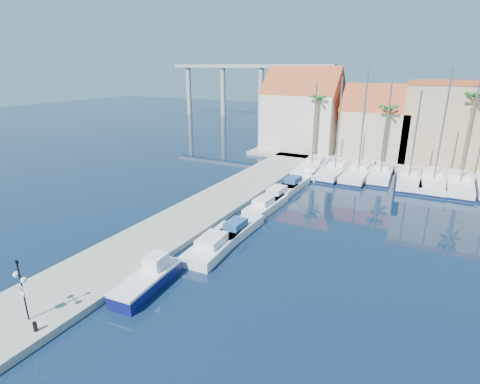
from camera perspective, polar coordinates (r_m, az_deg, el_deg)
The scene contains 26 objects.
ground at distance 22.37m, azimuth -7.57°, elevation -19.85°, with size 260.00×260.00×0.00m, color black.
quay_west at distance 36.42m, azimuth -6.92°, elevation -3.49°, with size 6.00×77.00×0.50m, color gray.
shore_north at distance 63.49m, azimuth 26.85°, elevation 4.19°, with size 54.00×16.00×0.50m, color gray.
lamp_post at distance 23.70m, azimuth -30.43°, elevation -11.67°, with size 1.24×0.49×3.69m.
bollard at distance 23.68m, azimuth -28.76°, elevation -17.55°, with size 0.22×0.22×0.54m, color black.
fishing_boat at distance 25.81m, azimuth -13.80°, elevation -12.78°, with size 2.29×5.68×1.94m.
motorboat_west_0 at distance 30.03m, azimuth -3.73°, elevation -7.83°, with size 2.93×7.62×1.40m.
motorboat_west_1 at distance 32.63m, azimuth -0.24°, elevation -5.55°, with size 2.04×6.05×1.40m.
motorboat_west_2 at distance 38.12m, azimuth 3.97°, elevation -1.95°, with size 2.37×6.59×1.40m.
motorboat_west_3 at distance 41.60m, azimuth 5.95°, elevation -0.23°, with size 2.40×6.82×1.40m.
motorboat_west_4 at distance 45.56m, azimuth 8.31°, elevation 1.35°, with size 2.32×6.42×1.40m.
motorboat_west_5 at distance 51.00m, azimuth 11.03°, elevation 3.06°, with size 2.57×6.98×1.40m.
sailboat_0 at distance 53.41m, azimuth 11.04°, elevation 3.82°, with size 3.69×11.77×12.03m.
sailboat_1 at distance 52.76m, azimuth 14.48°, elevation 3.40°, with size 3.70×11.59×12.62m.
sailboat_2 at distance 52.10m, azimuth 17.67°, elevation 2.93°, with size 3.00×11.06×13.53m.
sailboat_3 at distance 52.43m, azimuth 20.71°, elevation 2.70°, with size 3.08×9.88×11.94m.
sailboat_4 at distance 51.51m, azimuth 24.32°, elevation 1.95°, with size 3.64×10.71×11.31m.
sailboat_5 at distance 51.80m, azimuth 27.43°, elevation 1.60°, with size 2.98×11.16×13.72m.
sailboat_6 at distance 51.98m, azimuth 30.51°, elevation 1.15°, with size 3.16×11.11×13.18m.
building_0 at distance 64.82m, azimuth 9.50°, elevation 11.84°, with size 12.30×9.00×13.50m.
building_1 at distance 62.21m, azimuth 20.08°, elevation 9.57°, with size 10.30×8.00×11.00m.
building_2 at distance 62.53m, azimuth 30.40°, elevation 9.10°, with size 14.20×10.20×11.50m.
palm_0 at distance 58.62m, azimuth 11.80°, elevation 13.53°, with size 2.60×2.60×10.15m.
palm_1 at distance 56.69m, azimuth 21.64°, elevation 11.52°, with size 2.60×2.60×9.15m.
palm_2 at distance 56.25m, azimuth 32.18°, elevation 11.91°, with size 2.60×2.60×11.15m.
viaduct at distance 108.16m, azimuth 0.69°, elevation 16.66°, with size 48.00×2.20×14.45m.
Camera 1 is at (10.60, -14.02, 13.84)m, focal length 28.00 mm.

